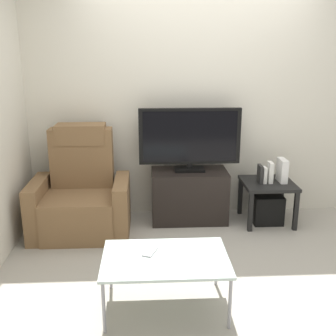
{
  "coord_description": "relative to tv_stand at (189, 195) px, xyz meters",
  "views": [
    {
      "loc": [
        -0.57,
        -3.4,
        1.84
      ],
      "look_at": [
        -0.36,
        0.5,
        0.7
      ],
      "focal_mm": 44.26,
      "sensor_mm": 36.0,
      "label": 1
    }
  ],
  "objects": [
    {
      "name": "ground_plane",
      "position": [
        0.11,
        -0.85,
        -0.28
      ],
      "size": [
        6.4,
        6.4,
        0.0
      ],
      "primitive_type": "plane",
      "color": "#9E998E"
    },
    {
      "name": "wall_back",
      "position": [
        0.11,
        0.28,
        1.02
      ],
      "size": [
        6.4,
        0.06,
        2.6
      ],
      "primitive_type": "cube",
      "color": "beige",
      "rests_on": "ground"
    },
    {
      "name": "tv_stand",
      "position": [
        0.0,
        0.0,
        0.0
      ],
      "size": [
        0.81,
        0.45,
        0.56
      ],
      "color": "black",
      "rests_on": "ground"
    },
    {
      "name": "television",
      "position": [
        -0.0,
        0.02,
        0.64
      ],
      "size": [
        1.08,
        0.2,
        0.67
      ],
      "color": "black",
      "rests_on": "tv_stand"
    },
    {
      "name": "recliner_armchair",
      "position": [
        -1.14,
        -0.21,
        0.09
      ],
      "size": [
        0.98,
        0.78,
        1.08
      ],
      "rotation": [
        0.0,
        0.0,
        -0.17
      ],
      "color": "brown",
      "rests_on": "ground"
    },
    {
      "name": "side_table",
      "position": [
        0.84,
        -0.1,
        0.1
      ],
      "size": [
        0.54,
        0.54,
        0.45
      ],
      "color": "black",
      "rests_on": "ground"
    },
    {
      "name": "subwoofer_box",
      "position": [
        0.84,
        -0.1,
        -0.12
      ],
      "size": [
        0.31,
        0.31,
        0.31
      ],
      "primitive_type": "cube",
      "color": "black",
      "rests_on": "ground"
    },
    {
      "name": "book_leftmost",
      "position": [
        0.74,
        -0.12,
        0.27
      ],
      "size": [
        0.03,
        0.14,
        0.19
      ],
      "primitive_type": "cube",
      "color": "#262626",
      "rests_on": "side_table"
    },
    {
      "name": "book_middle",
      "position": [
        0.78,
        -0.12,
        0.26
      ],
      "size": [
        0.04,
        0.11,
        0.17
      ],
      "primitive_type": "cube",
      "color": "white",
      "rests_on": "side_table"
    },
    {
      "name": "book_rightmost",
      "position": [
        0.85,
        -0.12,
        0.29
      ],
      "size": [
        0.05,
        0.11,
        0.22
      ],
      "primitive_type": "cube",
      "color": "white",
      "rests_on": "side_table"
    },
    {
      "name": "game_console",
      "position": [
        0.98,
        -0.09,
        0.3
      ],
      "size": [
        0.07,
        0.2,
        0.25
      ],
      "primitive_type": "cube",
      "color": "white",
      "rests_on": "side_table"
    },
    {
      "name": "coffee_table",
      "position": [
        -0.34,
        -1.59,
        0.1
      ],
      "size": [
        0.9,
        0.6,
        0.4
      ],
      "color": "#B2C6C1",
      "rests_on": "ground"
    },
    {
      "name": "cell_phone",
      "position": [
        -0.45,
        -1.52,
        0.13
      ],
      "size": [
        0.12,
        0.17,
        0.01
      ],
      "primitive_type": "cube",
      "rotation": [
        0.0,
        0.0,
        -0.39
      ],
      "color": "#B7B7BC",
      "rests_on": "coffee_table"
    }
  ]
}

